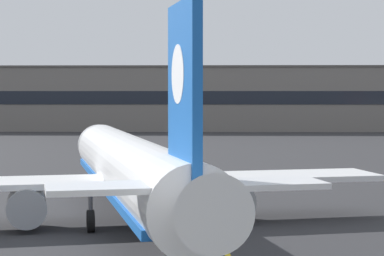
# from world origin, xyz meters

# --- Properties ---
(ground_plane) EXTENTS (400.00, 400.00, 0.00)m
(ground_plane) POSITION_xyz_m (0.00, 0.00, 0.00)
(ground_plane) COLOR #2D2D30
(taxiway_centreline) EXTENTS (10.88, 179.71, 0.01)m
(taxiway_centreline) POSITION_xyz_m (0.00, 30.00, 0.00)
(taxiway_centreline) COLOR yellow
(taxiway_centreline) RESTS_ON ground
(airliner_foreground) EXTENTS (32.21, 40.94, 11.65)m
(airliner_foreground) POSITION_xyz_m (-3.95, 8.71, 3.37)
(airliner_foreground) COLOR white
(airliner_foreground) RESTS_ON ground
(safety_cone_by_nose_gear) EXTENTS (0.44, 0.44, 0.55)m
(safety_cone_by_nose_gear) POSITION_xyz_m (-2.18, 24.70, 0.26)
(safety_cone_by_nose_gear) COLOR orange
(safety_cone_by_nose_gear) RESTS_ON ground
(terminal_building) EXTENTS (156.64, 12.40, 14.00)m
(terminal_building) POSITION_xyz_m (-6.49, 126.23, 7.01)
(terminal_building) COLOR slate
(terminal_building) RESTS_ON ground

